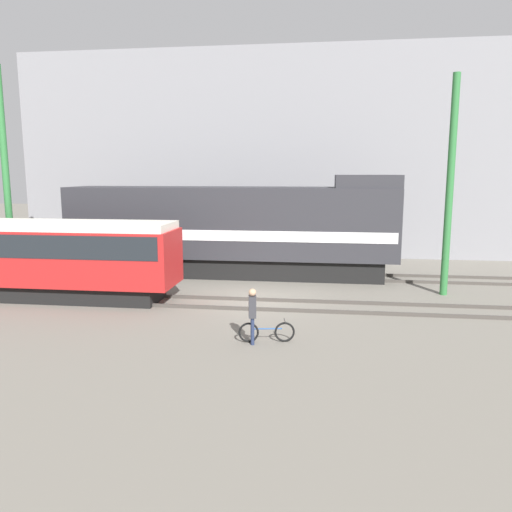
# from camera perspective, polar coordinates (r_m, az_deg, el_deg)

# --- Properties ---
(ground_plane) EXTENTS (120.00, 120.00, 0.00)m
(ground_plane) POSITION_cam_1_polar(r_m,az_deg,el_deg) (20.16, 0.30, -5.22)
(ground_plane) COLOR slate
(track_near) EXTENTS (60.00, 1.50, 0.14)m
(track_near) POSITION_cam_1_polar(r_m,az_deg,el_deg) (19.51, 0.05, -5.51)
(track_near) COLOR #47423D
(track_near) RESTS_ON ground
(track_far) EXTENTS (60.00, 1.51, 0.14)m
(track_far) POSITION_cam_1_polar(r_m,az_deg,el_deg) (25.04, 1.78, -2.16)
(track_far) COLOR #47423D
(track_far) RESTS_ON ground
(building_backdrop) EXTENTS (33.57, 6.00, 12.59)m
(building_backdrop) POSITION_cam_1_polar(r_m,az_deg,el_deg) (33.71, 3.47, 11.44)
(building_backdrop) COLOR gray
(building_backdrop) RESTS_ON ground
(freight_locomotive) EXTENTS (16.22, 3.04, 5.03)m
(freight_locomotive) POSITION_cam_1_polar(r_m,az_deg,el_deg) (24.95, -2.59, 3.09)
(freight_locomotive) COLOR black
(freight_locomotive) RESTS_ON ground
(streetcar) EXTENTS (11.39, 2.54, 3.19)m
(streetcar) POSITION_cam_1_polar(r_m,az_deg,el_deg) (22.16, -23.59, 0.14)
(streetcar) COLOR black
(streetcar) RESTS_ON ground
(bicycle) EXTENTS (1.71, 0.49, 0.69)m
(bicycle) POSITION_cam_1_polar(r_m,az_deg,el_deg) (15.37, 1.23, -8.69)
(bicycle) COLOR black
(bicycle) RESTS_ON ground
(person) EXTENTS (0.28, 0.39, 1.71)m
(person) POSITION_cam_1_polar(r_m,az_deg,el_deg) (15.00, -0.41, -6.25)
(person) COLOR #232D4C
(person) RESTS_ON ground
(utility_pole_left) EXTENTS (0.31, 0.31, 9.92)m
(utility_pole_left) POSITION_cam_1_polar(r_m,az_deg,el_deg) (26.00, -26.68, 8.13)
(utility_pole_left) COLOR #2D7238
(utility_pole_left) RESTS_ON ground
(utility_pole_center) EXTENTS (0.30, 0.30, 9.06)m
(utility_pole_center) POSITION_cam_1_polar(r_m,az_deg,el_deg) (22.16, 21.27, 7.32)
(utility_pole_center) COLOR #2D7238
(utility_pole_center) RESTS_ON ground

